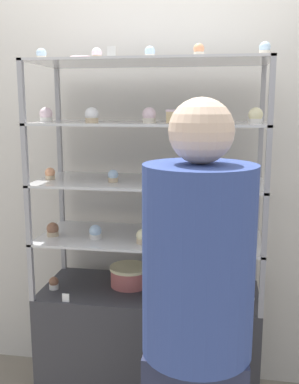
{
  "coord_description": "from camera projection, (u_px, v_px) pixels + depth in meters",
  "views": [
    {
      "loc": [
        0.37,
        -2.23,
        1.67
      ],
      "look_at": [
        0.0,
        0.0,
        1.23
      ],
      "focal_mm": 42.0,
      "sensor_mm": 36.0,
      "label": 1
    }
  ],
  "objects": [
    {
      "name": "cupcake_3",
      "position": [
        53.0,
        230.0,
        2.35
      ],
      "size": [
        0.06,
        0.06,
        0.07
      ],
      "color": "#CCB28C",
      "rests_on": "display_riser_lower"
    },
    {
      "name": "cupcake_16",
      "position": [
        41.0,
        55.0,
        2.18
      ],
      "size": [
        0.05,
        0.05,
        0.06
      ],
      "color": "beige",
      "rests_on": "display_riser_top"
    },
    {
      "name": "cupcake_18",
      "position": [
        150.0,
        53.0,
        2.1
      ],
      "size": [
        0.05,
        0.05,
        0.06
      ],
      "color": "white",
      "rests_on": "display_riser_top"
    },
    {
      "name": "back_wall",
      "position": [
        160.0,
        169.0,
        2.66
      ],
      "size": [
        8.0,
        0.05,
        2.6
      ],
      "color": "silver",
      "rests_on": "ground_plane"
    },
    {
      "name": "sheet_cake_frosted",
      "position": [
        189.0,
        116.0,
        2.17
      ],
      "size": [
        0.21,
        0.15,
        0.06
      ],
      "color": "#DBBC84",
      "rests_on": "display_riser_upper"
    },
    {
      "name": "cupcake_9",
      "position": [
        113.0,
        176.0,
        2.24
      ],
      "size": [
        0.05,
        0.05,
        0.06
      ],
      "color": "#CCB28C",
      "rests_on": "display_riser_middle"
    },
    {
      "name": "cupcake_7",
      "position": [
        250.0,
        240.0,
        2.17
      ],
      "size": [
        0.06,
        0.06,
        0.07
      ],
      "color": "white",
      "rests_on": "display_riser_lower"
    },
    {
      "name": "cupcake_2",
      "position": [
        249.0,
        300.0,
        2.19
      ],
      "size": [
        0.05,
        0.05,
        0.07
      ],
      "color": "#CCB28C",
      "rests_on": "display_base"
    },
    {
      "name": "display_riser_lower",
      "position": [
        150.0,
        240.0,
        2.35
      ],
      "size": [
        1.15,
        0.49,
        0.3
      ],
      "color": "#99999E",
      "rests_on": "display_base"
    },
    {
      "name": "layer_cake_centerpiece",
      "position": [
        130.0,
        276.0,
        2.45
      ],
      "size": [
        0.21,
        0.21,
        0.11
      ],
      "color": "#C66660",
      "rests_on": "display_base"
    },
    {
      "name": "price_tag_4",
      "position": [
        111.0,
        51.0,
        1.98
      ],
      "size": [
        0.04,
        0.0,
        0.04
      ],
      "color": "white",
      "rests_on": "display_riser_top"
    },
    {
      "name": "cupcake_4",
      "position": [
        95.0,
        232.0,
        2.3
      ],
      "size": [
        0.06,
        0.06,
        0.07
      ],
      "color": "white",
      "rests_on": "display_riser_lower"
    },
    {
      "name": "cupcake_5",
      "position": [
        143.0,
        237.0,
        2.22
      ],
      "size": [
        0.06,
        0.06,
        0.07
      ],
      "color": "#CCB28C",
      "rests_on": "display_riser_lower"
    },
    {
      "name": "cupcake_11",
      "position": [
        254.0,
        180.0,
        2.14
      ],
      "size": [
        0.05,
        0.05,
        0.06
      ],
      "color": "white",
      "rests_on": "display_riser_middle"
    },
    {
      "name": "cupcake_15",
      "position": [
        256.0,
        116.0,
        2.03
      ],
      "size": [
        0.07,
        0.07,
        0.07
      ],
      "color": "white",
      "rests_on": "display_riser_upper"
    },
    {
      "name": "price_tag_1",
      "position": [
        160.0,
        246.0,
        2.11
      ],
      "size": [
        0.04,
        0.0,
        0.04
      ],
      "color": "white",
      "rests_on": "display_riser_lower"
    },
    {
      "name": "cupcake_10",
      "position": [
        183.0,
        178.0,
        2.19
      ],
      "size": [
        0.05,
        0.05,
        0.06
      ],
      "color": "white",
      "rests_on": "display_riser_middle"
    },
    {
      "name": "cupcake_1",
      "position": [
        179.0,
        291.0,
        2.29
      ],
      "size": [
        0.05,
        0.05,
        0.07
      ],
      "color": "white",
      "rests_on": "display_base"
    },
    {
      "name": "price_tag_3",
      "position": [
        220.0,
        119.0,
        1.96
      ],
      "size": [
        0.04,
        0.0,
        0.04
      ],
      "color": "white",
      "rests_on": "display_riser_upper"
    },
    {
      "name": "cupcake_0",
      "position": [
        54.0,
        283.0,
        2.4
      ],
      "size": [
        0.05,
        0.05,
        0.07
      ],
      "color": "white",
      "rests_on": "display_base"
    },
    {
      "name": "price_tag_2",
      "position": [
        166.0,
        185.0,
        2.05
      ],
      "size": [
        0.04,
        0.0,
        0.04
      ],
      "color": "white",
      "rests_on": "display_riser_middle"
    },
    {
      "name": "display_riser_middle",
      "position": [
        150.0,
        184.0,
        2.29
      ],
      "size": [
        1.15,
        0.49,
        0.3
      ],
      "color": "#99999E",
      "rests_on": "display_riser_lower"
    },
    {
      "name": "cupcake_20",
      "position": [
        265.0,
        49.0,
        1.96
      ],
      "size": [
        0.05,
        0.05,
        0.06
      ],
      "color": "beige",
      "rests_on": "display_riser_top"
    },
    {
      "name": "cupcake_6",
      "position": [
        197.0,
        238.0,
        2.2
      ],
      "size": [
        0.06,
        0.06,
        0.07
      ],
      "color": "beige",
      "rests_on": "display_riser_lower"
    },
    {
      "name": "cupcake_17",
      "position": [
        97.0,
        54.0,
        2.16
      ],
      "size": [
        0.05,
        0.05,
        0.06
      ],
      "color": "#CCB28C",
      "rests_on": "display_riser_top"
    },
    {
      "name": "customer_figure",
      "position": [
        197.0,
        320.0,
        1.62
      ],
      "size": [
        0.4,
        0.4,
        1.7
      ],
      "color": "#282D47",
      "rests_on": "ground_plane"
    },
    {
      "name": "cupcake_14",
      "position": [
        149.0,
        116.0,
        2.14
      ],
      "size": [
        0.07,
        0.07,
        0.07
      ],
      "color": "beige",
      "rests_on": "display_riser_upper"
    },
    {
      "name": "cupcake_8",
      "position": [
        50.0,
        174.0,
        2.32
      ],
      "size": [
        0.05,
        0.05,
        0.06
      ],
      "color": "#CCB28C",
      "rests_on": "display_riser_middle"
    },
    {
      "name": "display_riser_top",
      "position": [
        150.0,
        65.0,
        2.18
      ],
      "size": [
        1.15,
        0.49,
        0.3
      ],
      "color": "#99999E",
      "rests_on": "display_riser_upper"
    },
    {
      "name": "price_tag_0",
      "position": [
        66.0,
        298.0,
        2.24
      ],
      "size": [
        0.04,
        0.0,
        0.04
      ],
      "color": "white",
      "rests_on": "display_base"
    },
    {
      "name": "display_base",
      "position": [
        150.0,
        349.0,
        2.47
      ],
      "size": [
        1.15,
        0.49,
        0.7
      ],
      "color": "#333338",
      "rests_on": "ground_plane"
    },
    {
      "name": "cupcake_12",
      "position": [
        46.0,
        115.0,
        2.26
      ],
      "size": [
        0.07,
        0.07,
        0.07
      ],
      "color": "white",
      "rests_on": "display_riser_upper"
    },
    {
      "name": "display_riser_upper",
      "position": [
        150.0,
        126.0,
        2.24
      ],
      "size": [
        1.15,
        0.49,
        0.3
      ],
      "color": "#99999E",
      "rests_on": "display_riser_middle"
    },
    {
      "name": "cupcake_19",
      "position": [
        199.0,
        51.0,
        2.01
      ],
      "size": [
        0.05,
        0.05,
        0.06
      ],
      "color": "beige",
      "rests_on": "display_riser_top"
    },
    {
      "name": "cupcake_13",
      "position": [
        92.0,
        116.0,
        2.16
      ],
      "size": [
        0.07,
        0.07,
        0.07
      ],
      "color": "#CCB28C",
      "rests_on": "display_riser_upper"
    },
    {
      "name": "donut_glazed",
      "position": [
        81.0,
        60.0,
        2.3
      ],
      "size": [
        0.13,
        0.13,
        0.03
      ],
      "color": "#EFB2BC",
      "rests_on": "display_riser_top"
    }
  ]
}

